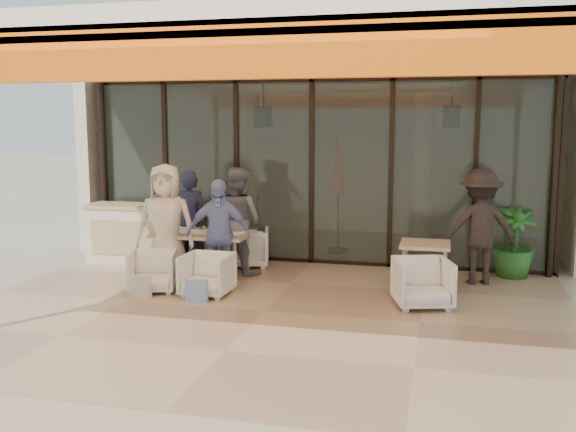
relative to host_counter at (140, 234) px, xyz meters
name	(u,v)px	position (x,y,z in m)	size (l,w,h in m)	color
ground	(264,313)	(2.91, -2.30, -0.53)	(70.00, 70.00, 0.00)	#C6B293
terrace_floor	(264,312)	(2.91, -2.30, -0.53)	(8.00, 6.00, 0.01)	tan
terrace_structure	(256,55)	(2.91, -2.56, 2.72)	(8.00, 6.00, 3.40)	silver
glass_storefront	(312,172)	(2.91, 0.70, 1.07)	(8.08, 0.10, 3.20)	#9EADA3
interior_block	(335,133)	(2.92, 3.02, 1.70)	(9.05, 3.62, 3.52)	silver
host_counter	(140,234)	(0.00, 0.00, 0.00)	(1.85, 0.65, 1.04)	silver
dining_table	(203,236)	(1.47, -0.75, 0.16)	(1.50, 0.90, 0.93)	#D7C183
chair_far_left	(201,244)	(1.06, 0.20, -0.17)	(0.69, 0.65, 0.71)	white
chair_far_right	(247,246)	(1.90, 0.20, -0.16)	(0.72, 0.67, 0.74)	white
chair_near_left	(153,270)	(1.06, -1.70, -0.20)	(0.65, 0.61, 0.67)	white
chair_near_right	(207,273)	(1.90, -1.70, -0.19)	(0.66, 0.62, 0.68)	white
diner_navy	(189,221)	(1.06, -0.30, 0.31)	(0.61, 0.40, 1.68)	#192038
diner_grey	(238,221)	(1.90, -0.30, 0.34)	(0.85, 0.66, 1.74)	#5B5C60
diner_cream	(166,225)	(1.06, -1.20, 0.39)	(0.90, 0.59, 1.84)	beige
diner_periwinkle	(219,234)	(1.90, -1.20, 0.28)	(0.96, 0.40, 1.63)	#7086BB
tote_bag_cream	(140,288)	(1.06, -2.10, -0.36)	(0.30, 0.10, 0.34)	silver
tote_bag_blue	(197,291)	(1.90, -2.10, -0.36)	(0.30, 0.10, 0.34)	#99BFD8
side_table	(425,250)	(4.90, -0.81, 0.11)	(0.70, 0.70, 0.74)	#D7C183
side_chair	(423,281)	(4.90, -1.56, -0.16)	(0.72, 0.67, 0.74)	white
standing_woman	(480,227)	(5.68, -0.10, 0.35)	(1.14, 0.66, 1.77)	black
potted_palm	(514,243)	(6.23, 0.44, 0.04)	(0.64, 0.64, 1.15)	#1E5919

